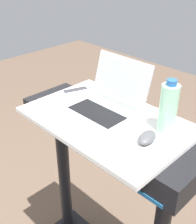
% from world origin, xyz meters
% --- Properties ---
extents(desk_board, '(0.71, 0.46, 0.02)m').
position_xyz_m(desk_board, '(0.00, 0.70, 1.11)').
color(desk_board, white).
rests_on(desk_board, treadmill_base).
extents(laptop, '(0.30, 0.28, 0.23)m').
position_xyz_m(laptop, '(-0.04, 0.74, 1.17)').
color(laptop, '#B7B7BC').
rests_on(laptop, desk_board).
extents(computer_mouse, '(0.08, 0.11, 0.03)m').
position_xyz_m(computer_mouse, '(0.23, 0.69, 1.14)').
color(computer_mouse, '#4C4C51').
rests_on(computer_mouse, desk_board).
extents(water_bottle, '(0.07, 0.07, 0.22)m').
position_xyz_m(water_bottle, '(0.24, 0.80, 1.23)').
color(water_bottle, '#9EDBB2').
rests_on(water_bottle, desk_board).
extents(tv_remote, '(0.10, 0.17, 0.02)m').
position_xyz_m(tv_remote, '(-0.28, 0.76, 1.13)').
color(tv_remote, silver).
rests_on(tv_remote, desk_board).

